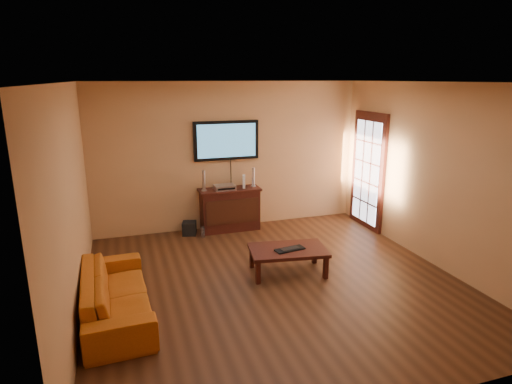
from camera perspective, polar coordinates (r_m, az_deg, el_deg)
name	(u,v)px	position (r m, az deg, el deg)	size (l,w,h in m)	color
ground_plane	(276,282)	(6.09, 2.66, -11.92)	(5.00, 5.00, 0.00)	#361D0F
room_walls	(262,155)	(6.11, 0.78, 4.95)	(5.00, 5.00, 5.00)	tan
french_door	(368,172)	(8.25, 14.68, 2.57)	(0.07, 1.02, 2.22)	black
media_console	(230,209)	(7.94, -3.50, -2.31)	(1.13, 0.43, 0.79)	black
television	(226,140)	(7.83, -3.97, 6.88)	(1.20, 0.08, 0.71)	black
coffee_table	(288,252)	(6.23, 4.29, -7.94)	(1.17, 0.81, 0.38)	black
sofa	(115,287)	(5.42, -18.25, -11.90)	(1.89, 0.55, 0.74)	#AE5413
speaker_left	(204,182)	(7.69, -6.97, 1.40)	(0.10, 0.10, 0.37)	silver
speaker_right	(253,178)	(7.96, -0.35, 1.91)	(0.10, 0.10, 0.36)	silver
av_receiver	(225,187)	(7.78, -4.21, 0.64)	(0.37, 0.27, 0.09)	silver
game_console	(244,181)	(7.88, -1.62, 1.42)	(0.05, 0.17, 0.23)	white
subwoofer	(189,228)	(7.85, -8.88, -4.80)	(0.24, 0.24, 0.24)	black
bottle	(203,232)	(7.68, -7.10, -5.37)	(0.07, 0.07, 0.21)	white
keyboard	(290,249)	(6.17, 4.53, -7.60)	(0.46, 0.23, 0.03)	black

